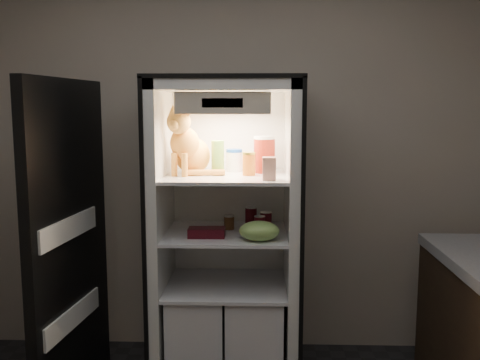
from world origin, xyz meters
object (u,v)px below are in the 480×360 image
object	(u,v)px
cream_carton	(269,169)
soda_can_b	(266,222)
soda_can_a	(251,218)
condiment_jar	(229,222)
refrigerator	(227,253)
tabby_cat	(189,148)
pepper_jar	(264,154)
berry_box_right	(216,232)
grape_bag	(259,231)
parmesan_shaker	(218,158)
berry_box_left	(198,232)
mayo_tub	(234,160)
salsa_jar	(249,164)
soda_can_c	(260,226)

from	to	relation	value
cream_carton	soda_can_b	world-z (taller)	cream_carton
soda_can_a	condiment_jar	world-z (taller)	soda_can_a
refrigerator	soda_can_b	xyz separation A→B (m)	(0.24, -0.08, 0.21)
tabby_cat	pepper_jar	distance (m)	0.47
tabby_cat	berry_box_right	distance (m)	0.54
grape_bag	berry_box_right	xyz separation A→B (m)	(-0.26, 0.08, -0.03)
parmesan_shaker	pepper_jar	world-z (taller)	pepper_jar
berry_box_left	grape_bag	bearing A→B (deg)	-12.25
pepper_jar	grape_bag	world-z (taller)	pepper_jar
condiment_jar	grape_bag	bearing A→B (deg)	-56.71
berry_box_left	pepper_jar	bearing A→B (deg)	33.35
mayo_tub	soda_can_b	bearing A→B (deg)	-44.40
soda_can_b	condiment_jar	bearing A→B (deg)	157.75
pepper_jar	berry_box_left	size ratio (longest dim) A/B	2.10
refrigerator	tabby_cat	size ratio (longest dim) A/B	4.39
parmesan_shaker	berry_box_left	distance (m)	0.47
pepper_jar	mayo_tub	bearing A→B (deg)	164.81
grape_bag	berry_box_left	xyz separation A→B (m)	(-0.36, 0.08, -0.03)
mayo_tub	parmesan_shaker	bearing A→B (deg)	-123.15
soda_can_a	soda_can_b	bearing A→B (deg)	-51.04
mayo_tub	grape_bag	bearing A→B (deg)	-67.67
parmesan_shaker	grape_bag	xyz separation A→B (m)	(0.25, -0.25, -0.40)
salsa_jar	grape_bag	distance (m)	0.42
condiment_jar	grape_bag	distance (m)	0.34
grape_bag	berry_box_left	distance (m)	0.37
mayo_tub	soda_can_b	xyz separation A→B (m)	(0.20, -0.20, -0.36)
cream_carton	soda_can_c	bearing A→B (deg)	116.54
cream_carton	soda_can_b	xyz separation A→B (m)	(-0.01, 0.18, -0.35)
tabby_cat	condiment_jar	bearing A→B (deg)	27.77
soda_can_a	berry_box_left	distance (m)	0.39
refrigerator	berry_box_left	world-z (taller)	refrigerator
soda_can_a	soda_can_c	bearing A→B (deg)	-74.40
refrigerator	parmesan_shaker	distance (m)	0.60
parmesan_shaker	soda_can_c	size ratio (longest dim) A/B	1.70
soda_can_a	grape_bag	size ratio (longest dim) A/B	0.59
soda_can_c	berry_box_right	xyz separation A→B (m)	(-0.26, -0.03, -0.03)
refrigerator	parmesan_shaker	bearing A→B (deg)	-153.57
soda_can_c	berry_box_right	bearing A→B (deg)	-172.77
parmesan_shaker	cream_carton	xyz separation A→B (m)	(0.31, -0.23, -0.04)
refrigerator	berry_box_right	xyz separation A→B (m)	(-0.05, -0.19, 0.18)
tabby_cat	soda_can_b	world-z (taller)	tabby_cat
refrigerator	cream_carton	world-z (taller)	refrigerator
salsa_jar	soda_can_a	distance (m)	0.37
soda_can_a	refrigerator	bearing A→B (deg)	-166.74
mayo_tub	pepper_jar	size ratio (longest dim) A/B	0.63
soda_can_a	soda_can_c	xyz separation A→B (m)	(0.05, -0.19, -0.01)
parmesan_shaker	berry_box_right	bearing A→B (deg)	-90.92
parmesan_shaker	pepper_jar	size ratio (longest dim) A/B	0.90
refrigerator	berry_box_right	world-z (taller)	refrigerator
cream_carton	soda_can_b	size ratio (longest dim) A/B	0.99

